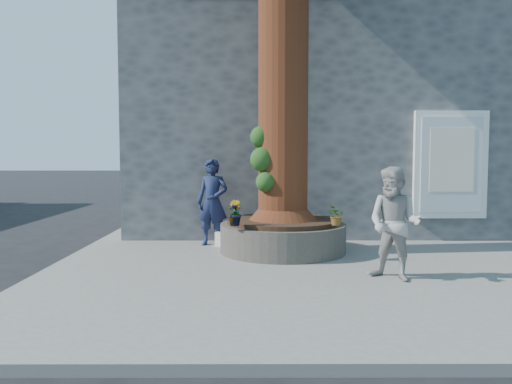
{
  "coord_description": "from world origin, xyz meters",
  "views": [
    {
      "loc": [
        0.28,
        -7.09,
        1.87
      ],
      "look_at": [
        0.31,
        1.59,
        1.25
      ],
      "focal_mm": 35.0,
      "sensor_mm": 36.0,
      "label": 1
    }
  ],
  "objects": [
    {
      "name": "man",
      "position": [
        -0.55,
        2.66,
        0.97
      ],
      "size": [
        0.71,
        0.55,
        1.71
      ],
      "primitive_type": "imported",
      "rotation": [
        0.0,
        0.0,
        -0.25
      ],
      "color": "#171F3F",
      "rests_on": "pavement"
    },
    {
      "name": "pavement",
      "position": [
        1.5,
        1.0,
        0.06
      ],
      "size": [
        9.0,
        8.0,
        0.12
      ],
      "primitive_type": "cube",
      "color": "slate",
      "rests_on": "ground"
    },
    {
      "name": "yellow_line",
      "position": [
        -3.05,
        1.0,
        0.0
      ],
      "size": [
        0.1,
        30.0,
        0.01
      ],
      "primitive_type": "cube",
      "color": "yellow",
      "rests_on": "ground"
    },
    {
      "name": "woman",
      "position": [
        2.26,
        -0.11,
        0.92
      ],
      "size": [
        0.99,
        0.96,
        1.61
      ],
      "primitive_type": "imported",
      "rotation": [
        0.0,
        0.0,
        -0.66
      ],
      "color": "#A19E9A",
      "rests_on": "pavement"
    },
    {
      "name": "shopping_bag",
      "position": [
        -0.38,
        2.54,
        0.26
      ],
      "size": [
        0.23,
        0.19,
        0.28
      ],
      "primitive_type": "cube",
      "rotation": [
        0.0,
        0.0,
        -0.39
      ],
      "color": "white",
      "rests_on": "pavement"
    },
    {
      "name": "plant_d",
      "position": [
        1.65,
        1.15,
        0.89
      ],
      "size": [
        0.31,
        0.34,
        0.34
      ],
      "primitive_type": "imported",
      "rotation": [
        0.0,
        0.0,
        4.83
      ],
      "color": "gray",
      "rests_on": "planter"
    },
    {
      "name": "plant_a",
      "position": [
        -0.05,
        1.15,
        0.9
      ],
      "size": [
        0.22,
        0.23,
        0.36
      ],
      "primitive_type": "imported",
      "rotation": [
        0.0,
        0.0,
        0.84
      ],
      "color": "gray",
      "rests_on": "planter"
    },
    {
      "name": "plant_b",
      "position": [
        -0.05,
        1.15,
        0.93
      ],
      "size": [
        0.32,
        0.32,
        0.43
      ],
      "primitive_type": "imported",
      "rotation": [
        0.0,
        0.0,
        2.21
      ],
      "color": "gray",
      "rests_on": "planter"
    },
    {
      "name": "stone_shop",
      "position": [
        2.5,
        7.2,
        3.16
      ],
      "size": [
        10.3,
        8.3,
        6.3
      ],
      "color": "#484A4D",
      "rests_on": "ground"
    },
    {
      "name": "plant_c",
      "position": [
        -0.05,
        1.15,
        0.9
      ],
      "size": [
        0.23,
        0.23,
        0.36
      ],
      "primitive_type": "imported",
      "rotation": [
        0.0,
        0.0,
        3.3
      ],
      "color": "gray",
      "rests_on": "planter"
    },
    {
      "name": "planter",
      "position": [
        0.8,
        2.0,
        0.41
      ],
      "size": [
        2.3,
        2.3,
        0.6
      ],
      "color": "black",
      "rests_on": "pavement"
    },
    {
      "name": "ground",
      "position": [
        0.0,
        0.0,
        0.0
      ],
      "size": [
        120.0,
        120.0,
        0.0
      ],
      "primitive_type": "plane",
      "color": "black",
      "rests_on": "ground"
    }
  ]
}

